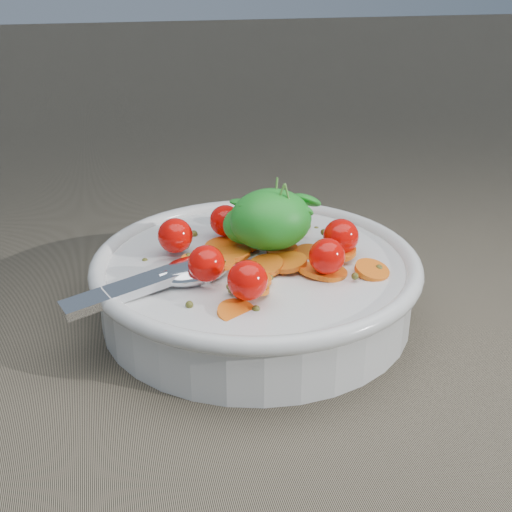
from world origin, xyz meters
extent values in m
plane|color=#756953|center=(0.00, 0.00, 0.00)|extent=(6.00, 6.00, 0.00)
cylinder|color=silver|center=(0.00, 0.01, 0.03)|extent=(0.27, 0.27, 0.05)
torus|color=silver|center=(0.00, 0.01, 0.05)|extent=(0.28, 0.28, 0.01)
cylinder|color=silver|center=(0.00, 0.01, 0.00)|extent=(0.13, 0.13, 0.01)
cylinder|color=brown|center=(0.00, 0.01, 0.03)|extent=(0.24, 0.24, 0.04)
cylinder|color=orange|center=(-0.03, -0.01, 0.06)|extent=(0.04, 0.04, 0.01)
cylinder|color=orange|center=(0.04, 0.08, 0.05)|extent=(0.04, 0.04, 0.02)
cylinder|color=orange|center=(0.06, -0.03, 0.05)|extent=(0.05, 0.05, 0.01)
cylinder|color=orange|center=(-0.02, 0.04, 0.05)|extent=(0.04, 0.04, 0.01)
cylinder|color=orange|center=(0.00, 0.03, 0.05)|extent=(0.04, 0.04, 0.01)
cylinder|color=orange|center=(0.03, 0.04, 0.05)|extent=(0.03, 0.03, 0.01)
cylinder|color=orange|center=(0.05, -0.03, 0.05)|extent=(0.05, 0.05, 0.01)
cylinder|color=orange|center=(0.06, 0.01, 0.05)|extent=(0.03, 0.03, 0.01)
cylinder|color=orange|center=(-0.01, -0.05, 0.06)|extent=(0.04, 0.04, 0.01)
cylinder|color=orange|center=(0.01, -0.02, 0.06)|extent=(0.04, 0.04, 0.01)
cylinder|color=orange|center=(0.03, 0.07, 0.05)|extent=(0.03, 0.03, 0.02)
cylinder|color=orange|center=(0.03, -0.02, 0.06)|extent=(0.04, 0.04, 0.01)
cylinder|color=orange|center=(0.03, 0.01, 0.05)|extent=(0.03, 0.03, 0.01)
cylinder|color=orange|center=(0.07, -0.01, 0.06)|extent=(0.04, 0.04, 0.01)
cylinder|color=orange|center=(0.03, 0.02, 0.05)|extent=(0.04, 0.04, 0.01)
cylinder|color=orange|center=(-0.01, -0.04, 0.06)|extent=(0.04, 0.04, 0.01)
cylinder|color=orange|center=(-0.03, -0.08, 0.05)|extent=(0.04, 0.04, 0.01)
cylinder|color=orange|center=(-0.02, 0.01, 0.06)|extent=(0.05, 0.05, 0.01)
cylinder|color=orange|center=(-0.05, 0.00, 0.06)|extent=(0.04, 0.04, 0.01)
cylinder|color=orange|center=(0.09, -0.04, 0.06)|extent=(0.04, 0.04, 0.01)
sphere|color=#4D4D19|center=(-0.03, -0.05, 0.06)|extent=(0.01, 0.01, 0.01)
sphere|color=#4D4D19|center=(-0.05, 0.04, 0.06)|extent=(0.01, 0.01, 0.01)
sphere|color=#4D4D19|center=(0.08, 0.07, 0.05)|extent=(0.01, 0.01, 0.01)
sphere|color=#4D4D19|center=(-0.06, -0.06, 0.05)|extent=(0.01, 0.01, 0.01)
sphere|color=#4D4D19|center=(-0.02, -0.08, 0.05)|extent=(0.01, 0.01, 0.01)
sphere|color=#4D4D19|center=(0.07, 0.06, 0.06)|extent=(0.01, 0.01, 0.01)
sphere|color=#4D4D19|center=(-0.05, 0.01, 0.06)|extent=(0.01, 0.01, 0.01)
sphere|color=#4D4D19|center=(-0.01, 0.08, 0.06)|extent=(0.01, 0.01, 0.01)
sphere|color=#4D4D19|center=(-0.06, 0.05, 0.06)|extent=(0.01, 0.01, 0.01)
sphere|color=#4D4D19|center=(-0.03, -0.05, 0.06)|extent=(0.01, 0.01, 0.01)
sphere|color=#4D4D19|center=(0.01, -0.03, 0.05)|extent=(0.01, 0.01, 0.01)
sphere|color=#4D4D19|center=(0.08, 0.03, 0.06)|extent=(0.01, 0.01, 0.01)
sphere|color=#4D4D19|center=(-0.06, 0.06, 0.05)|extent=(0.01, 0.01, 0.01)
sphere|color=#4D4D19|center=(0.10, -0.04, 0.06)|extent=(0.01, 0.01, 0.01)
sphere|color=#4D4D19|center=(-0.09, 0.03, 0.05)|extent=(0.01, 0.01, 0.01)
sphere|color=#4D4D19|center=(-0.04, 0.07, 0.05)|extent=(0.01, 0.01, 0.01)
sphere|color=#4D4D19|center=(-0.07, 0.00, 0.06)|extent=(0.01, 0.01, 0.01)
sphere|color=#4D4D19|center=(0.06, -0.02, 0.06)|extent=(0.01, 0.01, 0.01)
sphere|color=#4D4D19|center=(0.07, -0.05, 0.06)|extent=(0.01, 0.01, 0.01)
sphere|color=#4D4D19|center=(0.05, 0.05, 0.06)|extent=(0.01, 0.01, 0.01)
sphere|color=red|center=(0.08, 0.00, 0.07)|extent=(0.03, 0.03, 0.03)
sphere|color=red|center=(0.05, 0.07, 0.07)|extent=(0.03, 0.03, 0.03)
sphere|color=red|center=(-0.01, 0.06, 0.07)|extent=(0.03, 0.03, 0.03)
sphere|color=red|center=(-0.06, 0.03, 0.07)|extent=(0.03, 0.03, 0.03)
sphere|color=red|center=(-0.04, -0.03, 0.07)|extent=(0.03, 0.03, 0.03)
sphere|color=red|center=(-0.02, -0.07, 0.07)|extent=(0.03, 0.03, 0.03)
sphere|color=red|center=(0.05, -0.04, 0.07)|extent=(0.03, 0.03, 0.03)
ellipsoid|color=#208E23|center=(0.02, 0.02, 0.09)|extent=(0.07, 0.06, 0.05)
ellipsoid|color=#208E23|center=(0.00, 0.03, 0.08)|extent=(0.04, 0.04, 0.03)
ellipsoid|color=#208E23|center=(0.05, 0.01, 0.09)|extent=(0.03, 0.03, 0.02)
ellipsoid|color=#208E23|center=(0.02, 0.02, 0.09)|extent=(0.03, 0.03, 0.02)
ellipsoid|color=#208E23|center=(0.03, 0.03, 0.10)|extent=(0.04, 0.04, 0.02)
ellipsoid|color=#208E23|center=(0.03, 0.02, 0.09)|extent=(0.03, 0.02, 0.02)
ellipsoid|color=#208E23|center=(0.01, 0.02, 0.09)|extent=(0.02, 0.03, 0.02)
ellipsoid|color=#208E23|center=(0.03, 0.02, 0.09)|extent=(0.02, 0.03, 0.01)
ellipsoid|color=#208E23|center=(0.02, 0.04, 0.08)|extent=(0.03, 0.03, 0.02)
ellipsoid|color=#208E23|center=(0.00, 0.04, 0.09)|extent=(0.02, 0.02, 0.01)
ellipsoid|color=#208E23|center=(0.02, 0.01, 0.10)|extent=(0.02, 0.02, 0.02)
ellipsoid|color=#208E23|center=(0.03, 0.00, 0.10)|extent=(0.02, 0.02, 0.02)
ellipsoid|color=#208E23|center=(0.03, 0.02, 0.10)|extent=(0.03, 0.03, 0.03)
ellipsoid|color=#208E23|center=(0.02, 0.01, 0.09)|extent=(0.02, 0.02, 0.02)
ellipsoid|color=#208E23|center=(0.00, 0.02, 0.10)|extent=(0.03, 0.03, 0.02)
ellipsoid|color=#208E23|center=(0.02, 0.01, 0.09)|extent=(0.03, 0.02, 0.02)
ellipsoid|color=#208E23|center=(0.02, 0.02, 0.10)|extent=(0.02, 0.02, 0.02)
ellipsoid|color=#208E23|center=(0.02, 0.00, 0.09)|extent=(0.03, 0.03, 0.01)
ellipsoid|color=#208E23|center=(0.06, 0.03, 0.09)|extent=(0.03, 0.03, 0.03)
ellipsoid|color=#208E23|center=(0.03, 0.02, 0.10)|extent=(0.03, 0.03, 0.02)
ellipsoid|color=#208E23|center=(0.01, 0.02, 0.10)|extent=(0.03, 0.02, 0.03)
ellipsoid|color=#208E23|center=(0.02, 0.02, 0.10)|extent=(0.03, 0.03, 0.02)
cylinder|color=#4C8C33|center=(0.02, 0.02, 0.10)|extent=(0.01, 0.01, 0.05)
cylinder|color=#4C8C33|center=(0.03, 0.00, 0.10)|extent=(0.01, 0.01, 0.05)
cylinder|color=#4C8C33|center=(0.02, 0.01, 0.10)|extent=(0.02, 0.01, 0.04)
ellipsoid|color=silver|center=(-0.05, -0.01, 0.06)|extent=(0.07, 0.06, 0.02)
cube|color=silver|center=(-0.10, -0.03, 0.06)|extent=(0.12, 0.06, 0.02)
cylinder|color=silver|center=(-0.07, -0.02, 0.06)|extent=(0.02, 0.02, 0.01)
cube|color=white|center=(0.04, 0.17, 0.00)|extent=(0.16, 0.14, 0.01)
camera|label=1|loc=(-0.11, -0.48, 0.29)|focal=45.00mm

